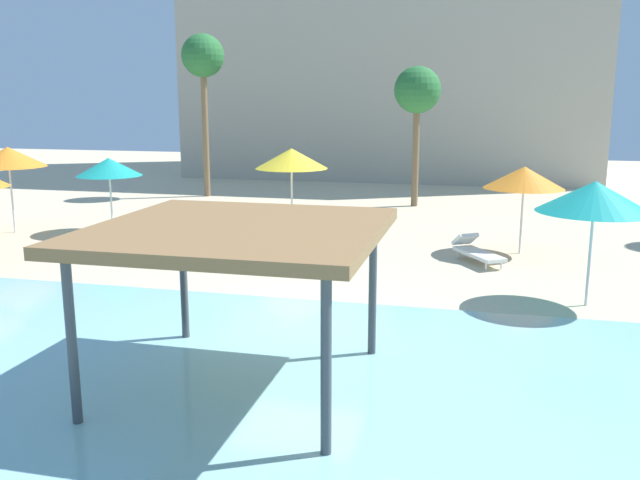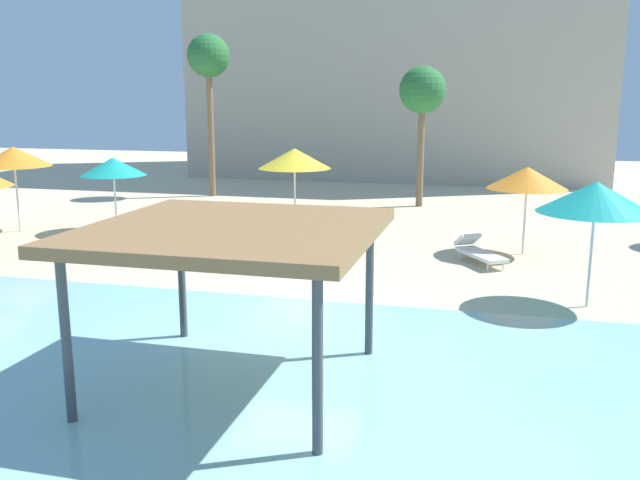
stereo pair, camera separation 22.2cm
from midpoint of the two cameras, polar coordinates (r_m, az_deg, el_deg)
ground_plane at (r=13.76m, az=-1.61°, el=-6.98°), size 80.00×80.00×0.00m
lagoon_water at (r=9.24m, az=-11.09°, el=-16.98°), size 44.00×13.50×0.04m
shade_pavilion at (r=10.25m, az=-6.65°, el=0.42°), size 4.23×4.23×2.58m
beach_umbrella_orange_0 at (r=24.74m, az=-24.13°, el=6.42°), size 2.39×2.39×2.87m
beach_umbrella_teal_2 at (r=23.60m, az=-16.74°, el=5.93°), size 2.15×2.15×2.50m
beach_umbrella_yellow_3 at (r=21.68m, az=-1.86°, el=6.87°), size 2.31×2.31×2.87m
beach_umbrella_orange_4 at (r=20.19m, az=17.33°, el=5.01°), size 2.28×2.28×2.53m
beach_umbrella_teal_5 at (r=15.42m, az=22.56°, el=3.33°), size 2.42×2.42×2.73m
lounge_chair_0 at (r=19.06m, az=13.47°, el=-0.91°), size 1.53×1.92×0.74m
palm_tree_1 at (r=28.33m, az=8.83°, el=12.13°), size 1.90×1.90×5.71m
palm_tree_2 at (r=31.49m, az=-9.15°, el=14.69°), size 1.90×1.90×7.23m
hotel_block_0 at (r=41.82m, az=7.15°, el=17.60°), size 22.56×11.63×17.35m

